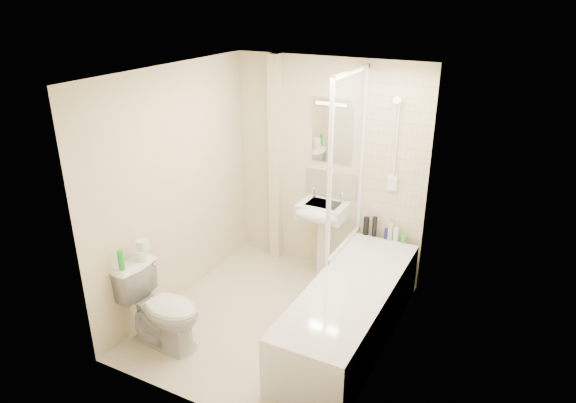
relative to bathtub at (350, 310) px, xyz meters
The scene contains 25 objects.
floor 0.81m from the bathtub, behind, with size 2.50×2.50×0.00m, color beige.
wall_back 1.65m from the bathtub, 123.04° to the left, with size 2.20×0.02×2.40m, color beige.
wall_left 2.06m from the bathtub, behind, with size 0.02×2.50×2.40m, color beige.
wall_right 0.98m from the bathtub, 15.46° to the right, with size 0.02×2.50×2.40m, color beige.
ceiling 2.24m from the bathtub, behind, with size 2.20×2.50×0.02m, color white.
tile_back 1.61m from the bathtub, 90.00° to the left, with size 0.70×0.01×1.75m, color beige.
tile_right 1.19m from the bathtub, ahead, with size 0.01×2.10×1.75m, color beige.
pipe_boxing 1.98m from the bathtub, 141.41° to the left, with size 0.12×0.12×2.40m, color beige.
splashback 1.53m from the bathtub, 121.48° to the left, with size 0.60×0.01×0.30m, color beige.
mirror 1.86m from the bathtub, 121.52° to the left, with size 0.46×0.01×0.60m, color white.
strip_light 2.12m from the bathtub, 122.05° to the left, with size 0.42×0.07×0.07m, color silver.
bathtub is the anchor object (origin of this frame).
shower_screen 1.40m from the bathtub, 116.52° to the left, with size 0.04×0.92×1.80m.
shower_fixture 1.67m from the bathtub, 90.09° to the left, with size 0.10×0.16×0.99m.
pedestal_sink 1.22m from the bathtub, 127.37° to the left, with size 0.51×0.48×0.99m.
bottle_black_a 1.15m from the bathtub, 102.64° to the left, with size 0.06×0.06×0.20m, color black.
bottle_black_b 1.14m from the bathtub, 97.72° to the left, with size 0.05×0.05×0.23m, color black.
bottle_blue 1.11m from the bathtub, 90.41° to the left, with size 0.05×0.05×0.12m, color navy.
bottle_cream 1.12m from the bathtub, 88.26° to the left, with size 0.05×0.05×0.18m, color beige.
bottle_white_b 1.12m from the bathtub, 84.84° to the left, with size 0.06×0.06×0.15m, color white.
bottle_green 1.12m from the bathtub, 80.33° to the left, with size 0.06×0.06×0.08m, color green.
toilet 1.71m from the bathtub, 149.51° to the right, with size 0.77×0.46×0.77m, color white.
toilet_roll_lower 1.97m from the bathtub, 155.38° to the right, with size 0.11×0.11×0.09m, color white.
toilet_roll_upper 1.98m from the bathtub, 156.19° to the right, with size 0.11×0.11×0.09m, color white.
green_bottle 2.10m from the bathtub, 150.30° to the right, with size 0.05×0.05×0.18m, color green.
Camera 1 is at (2.07, -3.70, 3.03)m, focal length 32.00 mm.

